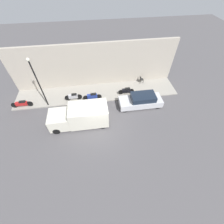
{
  "coord_description": "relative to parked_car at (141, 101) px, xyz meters",
  "views": [
    {
      "loc": [
        -8.39,
        0.2,
        11.44
      ],
      "look_at": [
        1.14,
        -1.15,
        0.6
      ],
      "focal_mm": 24.0,
      "sensor_mm": 36.0,
      "label": 1
    }
  ],
  "objects": [
    {
      "name": "delivery_van",
      "position": [
        -1.55,
        6.21,
        0.38
      ],
      "size": [
        1.99,
        5.29,
        2.08
      ],
      "color": "silver",
      "rests_on": "ground_plane"
    },
    {
      "name": "motorcycle_blue",
      "position": [
        1.45,
        4.96,
        -0.1
      ],
      "size": [
        0.3,
        2.0,
        0.82
      ],
      "color": "navy",
      "rests_on": "sidewalk"
    },
    {
      "name": "ground_plane",
      "position": [
        -2.23,
        4.34,
        -0.67
      ],
      "size": [
        60.0,
        60.0,
        0.0
      ],
      "primitive_type": "plane",
      "color": "#514F51"
    },
    {
      "name": "motorcycle_red",
      "position": [
        1.39,
        12.2,
        -0.14
      ],
      "size": [
        0.3,
        2.13,
        0.74
      ],
      "color": "#B21E1E",
      "rests_on": "sidewalk"
    },
    {
      "name": "parked_car",
      "position": [
        0.0,
        0.0,
        0.0
      ],
      "size": [
        1.66,
        4.39,
        1.41
      ],
      "color": "silver",
      "rests_on": "ground_plane"
    },
    {
      "name": "building_facade",
      "position": [
        4.25,
        4.34,
        1.85
      ],
      "size": [
        0.3,
        17.98,
        5.04
      ],
      "color": "#B2A899",
      "rests_on": "ground_plane"
    },
    {
      "name": "cafe_chair",
      "position": [
        3.68,
        -1.06,
        -0.07
      ],
      "size": [
        0.4,
        0.4,
        0.82
      ],
      "color": "#262626",
      "rests_on": "sidewalk"
    },
    {
      "name": "motorcycle_black",
      "position": [
        1.9,
        1.15,
        -0.14
      ],
      "size": [
        0.3,
        1.77,
        0.76
      ],
      "color": "black",
      "rests_on": "sidewalk"
    },
    {
      "name": "scooter_silver",
      "position": [
        1.72,
        6.98,
        -0.12
      ],
      "size": [
        0.3,
        1.82,
        0.78
      ],
      "color": "#B7B7BF",
      "rests_on": "sidewalk"
    },
    {
      "name": "streetlamp",
      "position": [
        1.3,
        9.67,
        2.62
      ],
      "size": [
        0.28,
        0.28,
        5.31
      ],
      "color": "black",
      "rests_on": "sidewalk"
    },
    {
      "name": "sidewalk",
      "position": [
        2.57,
        4.34,
        -0.61
      ],
      "size": [
        3.07,
        17.98,
        0.12
      ],
      "color": "gray",
      "rests_on": "ground_plane"
    }
  ]
}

